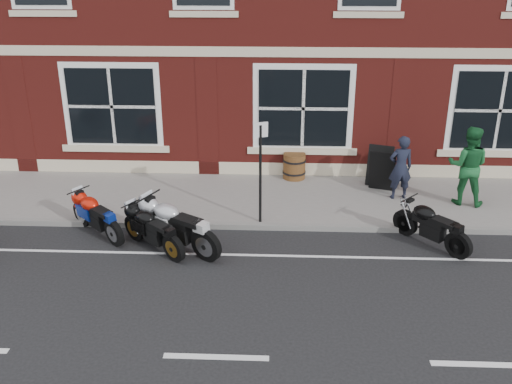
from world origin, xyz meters
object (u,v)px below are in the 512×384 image
moto_sport_black (153,228)px  pedestrian_left (401,168)px  moto_sport_red (97,214)px  moto_sport_silver (176,224)px  pedestrian_right (468,166)px  a_board_sign (381,169)px  moto_naked_black (431,224)px  barrel_planter (294,166)px  parking_sign (260,166)px

moto_sport_black → pedestrian_left: size_ratio=0.95×
moto_sport_red → moto_sport_silver: bearing=-64.9°
pedestrian_right → a_board_sign: pedestrian_right is taller
pedestrian_left → moto_sport_red: bearing=8.7°
pedestrian_right → a_board_sign: (-1.85, 0.86, -0.41)m
a_board_sign → moto_sport_silver: bearing=-126.1°
pedestrian_left → a_board_sign: (-0.35, 0.62, -0.26)m
moto_sport_red → moto_sport_silver: (1.82, -0.58, 0.08)m
moto_naked_black → barrel_planter: (-2.76, 3.48, -0.03)m
moto_sport_red → pedestrian_right: size_ratio=0.78×
pedestrian_right → barrel_planter: bearing=-2.5°
moto_naked_black → parking_sign: 3.76m
moto_sport_black → pedestrian_right: 7.40m
a_board_sign → parking_sign: size_ratio=0.47×
barrel_planter → parking_sign: parking_sign is taller
a_board_sign → parking_sign: parking_sign is taller
a_board_sign → moto_sport_red: bearing=-138.7°
a_board_sign → parking_sign: 3.73m
moto_naked_black → parking_sign: (-3.56, 0.73, 0.95)m
moto_sport_red → parking_sign: size_ratio=0.65×
pedestrian_left → a_board_sign: bearing=-68.4°
moto_sport_red → moto_naked_black: bearing=-48.6°
moto_sport_black → moto_sport_silver: moto_sport_silver is taller
moto_sport_red → barrel_planter: size_ratio=2.16×
pedestrian_left → parking_sign: (-3.32, -1.50, 0.53)m
moto_sport_silver → barrel_planter: bearing=0.7°
moto_sport_red → moto_sport_silver: size_ratio=0.76×
moto_sport_silver → moto_sport_black: bearing=127.5°
moto_sport_silver → barrel_planter: 4.61m
moto_sport_red → pedestrian_left: bearing=-30.3°
moto_sport_black → moto_naked_black: 5.73m
moto_sport_black → moto_sport_silver: (0.48, 0.04, 0.09)m
moto_sport_silver → moto_naked_black: (5.23, 0.40, -0.08)m
moto_sport_red → barrel_planter: bearing=-9.5°
moto_sport_silver → moto_naked_black: size_ratio=1.26×
barrel_planter → a_board_sign: bearing=-16.3°
pedestrian_right → parking_sign: (-4.82, -1.26, 0.37)m
a_board_sign → barrel_planter: (-2.17, 0.63, -0.19)m
moto_sport_black → a_board_sign: size_ratio=1.40×
moto_naked_black → pedestrian_left: 2.29m
moto_naked_black → barrel_planter: size_ratio=2.24×
moto_naked_black → pedestrian_right: size_ratio=0.81×
pedestrian_right → parking_sign: bearing=32.5°
moto_sport_silver → moto_naked_black: moto_sport_silver is taller
moto_sport_red → parking_sign: bearing=-38.1°
moto_sport_red → parking_sign: 3.65m
pedestrian_left → pedestrian_right: bearing=162.7°
pedestrian_left → a_board_sign: pedestrian_left is taller
moto_sport_silver → parking_sign: size_ratio=0.85×
moto_sport_red → a_board_sign: (6.45, 2.67, 0.16)m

